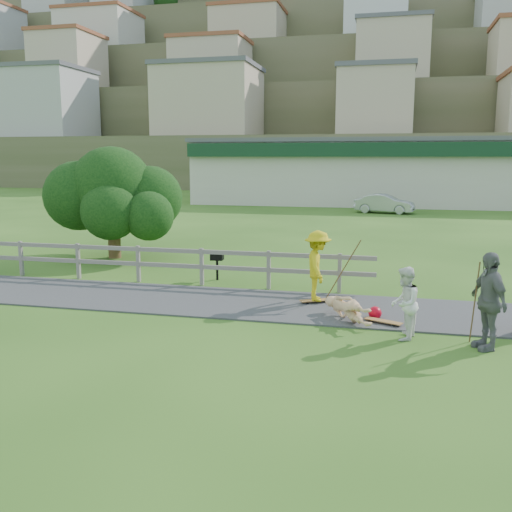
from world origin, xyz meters
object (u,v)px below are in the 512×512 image
object	(u,v)px
spectator_b	(488,301)
tree	(113,210)
skater_fallen	(348,309)
skater_rider	(318,270)
car_silver	(384,204)
spectator_a	(404,303)
bbq	(217,267)

from	to	relation	value
spectator_b	tree	distance (m)	14.14
skater_fallen	skater_rider	bearing A→B (deg)	87.17
skater_rider	car_silver	world-z (taller)	skater_rider
spectator_a	spectator_b	size ratio (longest dim) A/B	0.79
spectator_b	tree	world-z (taller)	tree
skater_rider	tree	distance (m)	9.64
spectator_b	car_silver	world-z (taller)	spectator_b
skater_fallen	spectator_a	xyz separation A→B (m)	(1.21, -1.01, 0.46)
spectator_a	bbq	size ratio (longest dim) A/B	1.86
tree	bbq	world-z (taller)	tree
tree	skater_fallen	bearing A→B (deg)	-35.15
skater_fallen	spectator_a	bearing A→B (deg)	-74.79
car_silver	tree	xyz separation A→B (m)	(-9.51, -19.60, 1.13)
bbq	skater_rider	bearing A→B (deg)	-35.81
skater_fallen	bbq	bearing A→B (deg)	104.80
spectator_a	tree	xyz separation A→B (m)	(-10.30, 7.41, 1.01)
skater_rider	spectator_a	size ratio (longest dim) A/B	1.18
skater_rider	car_silver	distance (m)	24.62
car_silver	tree	distance (m)	21.82
skater_rider	tree	world-z (taller)	tree
bbq	car_silver	bearing A→B (deg)	75.47
car_silver	tree	bearing A→B (deg)	164.35
skater_rider	spectator_a	xyz separation A→B (m)	(2.10, -2.42, -0.14)
skater_fallen	bbq	xyz separation A→B (m)	(-4.23, 3.58, 0.11)
spectator_a	tree	bearing A→B (deg)	-114.33
spectator_a	tree	world-z (taller)	tree
skater_fallen	spectator_a	distance (m)	1.64
skater_rider	spectator_b	distance (m)	4.53
car_silver	bbq	size ratio (longest dim) A/B	4.72
skater_fallen	tree	xyz separation A→B (m)	(-9.09, 6.40, 1.47)
skater_fallen	spectator_a	size ratio (longest dim) A/B	1.08
spectator_b	car_silver	distance (m)	27.35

